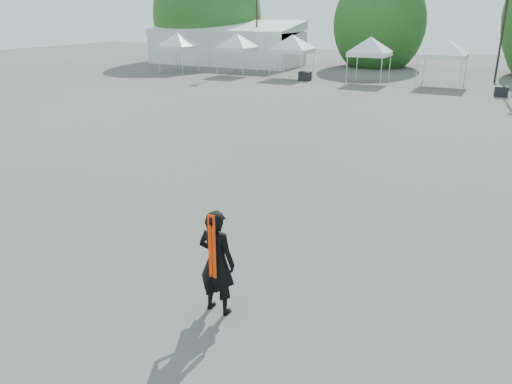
% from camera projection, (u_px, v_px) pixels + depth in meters
% --- Properties ---
extents(ground, '(120.00, 120.00, 0.00)m').
position_uv_depth(ground, '(273.00, 239.00, 11.80)').
color(ground, '#474442').
rests_on(ground, ground).
extents(marquee, '(15.00, 6.25, 4.23)m').
position_uv_depth(marquee, '(226.00, 44.00, 49.84)').
color(marquee, silver).
rests_on(marquee, ground).
extents(light_pole_west, '(0.60, 0.25, 10.30)m').
position_uv_depth(light_pole_west, '(257.00, 3.00, 45.97)').
color(light_pole_west, black).
rests_on(light_pole_west, ground).
extents(light_pole_east, '(0.60, 0.25, 9.80)m').
position_uv_depth(light_pole_east, '(507.00, 4.00, 35.31)').
color(light_pole_east, black).
rests_on(light_pole_east, ground).
extents(tree_far_w, '(4.80, 4.80, 7.30)m').
position_uv_depth(tree_far_w, '(207.00, 16.00, 53.19)').
color(tree_far_w, '#382314').
rests_on(tree_far_w, ground).
extents(tree_mid_w, '(4.16, 4.16, 6.33)m').
position_uv_depth(tree_mid_w, '(379.00, 24.00, 47.29)').
color(tree_mid_w, '#382314').
rests_on(tree_mid_w, ground).
extents(tent_a, '(3.74, 3.74, 3.88)m').
position_uv_depth(tent_a, '(178.00, 36.00, 43.17)').
color(tent_a, silver).
rests_on(tent_a, ground).
extents(tent_b, '(3.77, 3.77, 3.88)m').
position_uv_depth(tent_b, '(237.00, 37.00, 41.36)').
color(tent_b, silver).
rests_on(tent_b, ground).
extents(tent_c, '(4.07, 4.07, 3.88)m').
position_uv_depth(tent_c, '(293.00, 38.00, 39.45)').
color(tent_c, silver).
rests_on(tent_c, ground).
extents(tent_d, '(3.89, 3.89, 3.88)m').
position_uv_depth(tent_d, '(371.00, 40.00, 36.51)').
color(tent_d, silver).
rests_on(tent_d, ground).
extents(tent_e, '(4.41, 4.41, 3.88)m').
position_uv_depth(tent_e, '(445.00, 42.00, 34.99)').
color(tent_e, silver).
rests_on(tent_e, ground).
extents(man, '(0.73, 0.49, 1.94)m').
position_uv_depth(man, '(217.00, 262.00, 8.68)').
color(man, black).
rests_on(man, ground).
extents(crate_west, '(0.90, 0.71, 0.69)m').
position_uv_depth(crate_west, '(305.00, 76.00, 38.53)').
color(crate_west, black).
rests_on(crate_west, ground).
extents(crate_mid, '(0.85, 0.69, 0.63)m').
position_uv_depth(crate_mid, '(501.00, 91.00, 31.38)').
color(crate_mid, black).
rests_on(crate_mid, ground).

